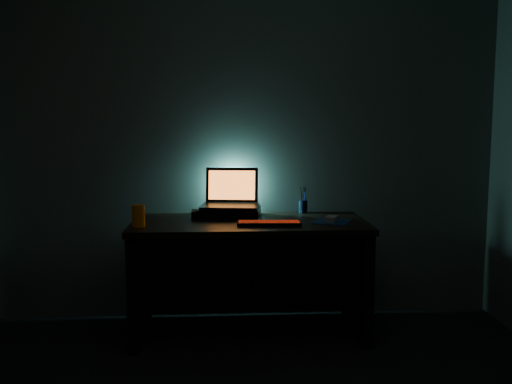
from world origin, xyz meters
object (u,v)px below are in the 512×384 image
laptop (231,198)px  pen_cup (303,207)px  juice_glass (139,216)px  router (203,214)px  mouse (331,219)px  keyboard (269,223)px

laptop → pen_cup: 0.52m
pen_cup → juice_glass: juice_glass is taller
laptop → juice_glass: size_ratio=3.04×
router → juice_glass: bearing=-143.8°
mouse → juice_glass: (-1.20, -0.09, 0.05)m
laptop → mouse: bearing=-18.1°
laptop → keyboard: 0.46m
keyboard → juice_glass: bearing=-176.5°
pen_cup → router: pen_cup is taller
juice_glass → router: bearing=36.5°
pen_cup → juice_glass: size_ratio=0.66×
mouse → juice_glass: 1.20m
keyboard → pen_cup: (0.27, 0.46, 0.03)m
keyboard → pen_cup: 0.53m
keyboard → router: router is taller
pen_cup → laptop: bearing=-172.0°
pen_cup → router: size_ratio=0.58×
pen_cup → router: bearing=-165.1°
mouse → router: 0.84m
laptop → mouse: 0.71m
laptop → pen_cup: bearing=15.2°
keyboard → juice_glass: (-0.79, -0.01, 0.06)m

